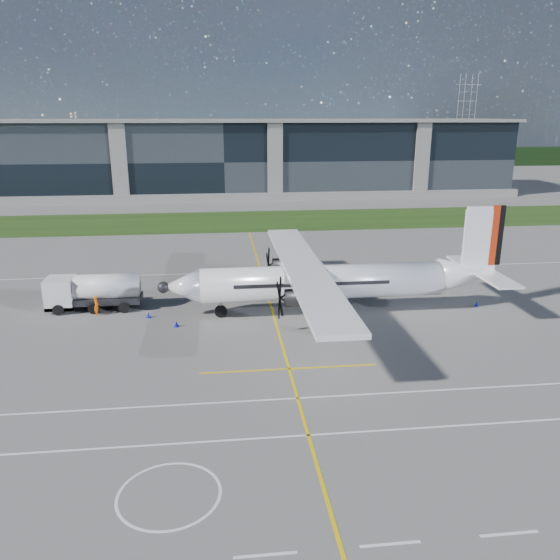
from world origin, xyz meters
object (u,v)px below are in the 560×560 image
Objects in this scene: safety_cone_stbdwing at (287,267)px; safety_cone_fwd at (148,315)px; safety_cone_tail at (477,304)px; pylon_east at (465,119)px; fuel_tanker_truck at (87,292)px; ground_crew_person at (96,304)px; safety_cone_nose_port at (176,324)px; turboprop_aircraft at (335,262)px; baggage_tug at (100,295)px.

safety_cone_stbdwing is 19.39m from safety_cone_fwd.
pylon_east is at bearing 66.34° from safety_cone_tail.
fuel_tanker_truck is (-98.03, -142.32, -13.42)m from pylon_east.
pylon_east is at bearing 58.94° from safety_cone_stbdwing.
ground_crew_person is 3.92× the size of safety_cone_stbdwing.
fuel_tanker_truck is at bearing 147.68° from safety_cone_nose_port.
safety_cone_nose_port is (-26.38, -1.96, 0.00)m from safety_cone_tail.
safety_cone_tail is (34.35, -3.07, -1.33)m from fuel_tanker_truck.
fuel_tanker_truck is at bearing 30.18° from ground_crew_person.
safety_cone_tail is at bearing 4.26° from safety_cone_nose_port.
safety_cone_stbdwing is at bearing 55.66° from safety_cone_nose_port.
safety_cone_tail is (15.31, -14.24, 0.00)m from safety_cone_stbdwing.
turboprop_aircraft is at bearing -98.26° from ground_crew_person.
safety_cone_stbdwing is at bearing 30.40° from fuel_tanker_truck.
ground_crew_person is at bearing -85.25° from baggage_tug.
fuel_tanker_truck is at bearing -133.54° from baggage_tug.
baggage_tug is at bearing 168.53° from turboprop_aircraft.
safety_cone_stbdwing is (-2.26, 14.42, -4.29)m from turboprop_aircraft.
ground_crew_person reaches higher than safety_cone_nose_port.
safety_cone_nose_port is (6.91, -3.45, -0.73)m from ground_crew_person.
safety_cone_nose_port is at bearing -124.34° from safety_cone_stbdwing.
safety_cone_fwd is (4.42, -1.11, -0.73)m from ground_crew_person.
baggage_tug is at bearing -124.50° from pylon_east.
ground_crew_person is 3.92× the size of safety_cone_nose_port.
safety_cone_fwd is 1.00× the size of safety_cone_tail.
fuel_tanker_truck is 9.52m from safety_cone_nose_port.
turboprop_aircraft reaches higher than baggage_tug.
safety_cone_nose_port is at bearing -43.30° from safety_cone_fwd.
fuel_tanker_truck reaches higher than baggage_tug.
baggage_tug is (-97.18, -141.42, -13.98)m from pylon_east.
fuel_tanker_truck reaches higher than safety_cone_nose_port.
fuel_tanker_truck is at bearing 174.89° from safety_cone_tail.
fuel_tanker_truck is 34.51m from safety_cone_tail.
safety_cone_fwd is (-13.55, -13.86, 0.00)m from safety_cone_stbdwing.
safety_cone_fwd is 28.87m from safety_cone_tail.
fuel_tanker_truck is at bearing 171.32° from turboprop_aircraft.
baggage_tug is at bearing 142.17° from safety_cone_fwd.
safety_cone_tail is (33.49, -3.97, -0.77)m from baggage_tug.
ground_crew_person is 4.62m from safety_cone_fwd.
fuel_tanker_truck is 4.29× the size of ground_crew_person.
safety_cone_stbdwing is 20.91m from safety_cone_tail.
fuel_tanker_truck is 16.82× the size of safety_cone_stbdwing.
pylon_east is at bearing 58.57° from safety_cone_nose_port.
ground_crew_person is 22.05m from safety_cone_stbdwing.
safety_cone_fwd and safety_cone_nose_port have the same top height.
pylon_east is 3.57× the size of fuel_tanker_truck.
safety_cone_fwd is (4.63, -3.59, -0.77)m from baggage_tug.
safety_cone_tail is at bearing -6.76° from baggage_tug.
pylon_east is at bearing 62.20° from turboprop_aircraft.
turboprop_aircraft is at bearing -8.68° from fuel_tanker_truck.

